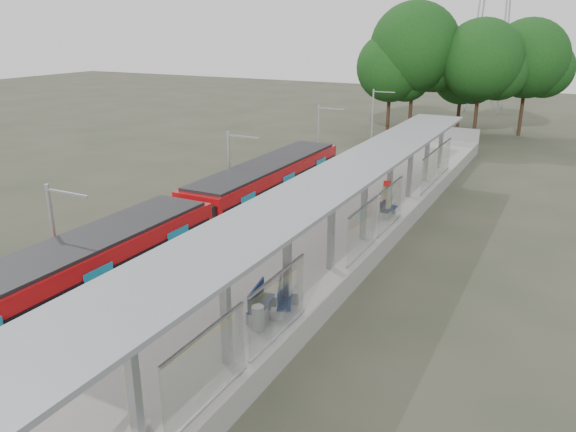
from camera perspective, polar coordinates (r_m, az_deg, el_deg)
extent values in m
cube|color=#59544C|center=(32.22, -2.16, -0.68)|extent=(3.00, 70.00, 0.24)
cube|color=gray|center=(30.25, 5.29, -1.30)|extent=(6.00, 50.00, 1.00)
cube|color=gold|center=(31.06, 0.96, 0.32)|extent=(0.60, 50.00, 0.02)
cube|color=#9EA0A5|center=(53.23, 15.67, 8.10)|extent=(6.00, 0.10, 1.20)
cube|color=black|center=(22.01, -20.59, -10.16)|extent=(2.50, 13.50, 0.70)
cube|color=#9E0B0E|center=(21.31, -21.08, -6.38)|extent=(2.65, 13.50, 2.50)
cube|color=black|center=(21.29, -21.09, -6.25)|extent=(2.72, 12.96, 1.20)
cube|color=black|center=(20.82, -21.49, -3.13)|extent=(2.40, 12.82, 0.15)
cube|color=#0D658A|center=(20.44, -18.44, -7.62)|extent=(0.04, 1.30, 2.00)
cube|color=black|center=(32.16, -2.05, 0.28)|extent=(2.50, 13.50, 0.70)
cube|color=#9E0B0E|center=(31.69, -2.08, 3.03)|extent=(2.65, 13.50, 2.50)
cube|color=black|center=(31.67, -2.08, 3.12)|extent=(2.72, 12.96, 1.20)
cube|color=black|center=(31.36, -2.11, 5.31)|extent=(2.40, 12.83, 0.15)
cube|color=#0D658A|center=(31.11, 0.11, 2.45)|extent=(0.04, 1.30, 2.00)
cylinder|color=black|center=(28.49, -6.69, -2.97)|extent=(2.20, 0.70, 0.70)
cube|color=black|center=(26.15, -9.65, -1.28)|extent=(2.30, 0.80, 2.40)
cube|color=#9EA0A5|center=(14.45, -15.44, -16.12)|extent=(0.25, 0.25, 3.50)
cube|color=#9EA0A5|center=(17.09, -6.34, -9.66)|extent=(0.25, 0.25, 3.50)
cube|color=#9EA0A5|center=(20.18, -0.07, -4.89)|extent=(0.25, 0.25, 3.50)
cube|color=#9EA0A5|center=(23.55, 4.41, -1.40)|extent=(0.25, 0.25, 3.50)
cube|color=#9EA0A5|center=(27.09, 7.74, 1.21)|extent=(0.25, 0.25, 3.50)
cube|color=#9EA0A5|center=(30.74, 10.29, 3.20)|extent=(0.25, 0.25, 3.50)
cube|color=#9EA0A5|center=(34.47, 12.30, 4.77)|extent=(0.25, 0.25, 3.50)
cube|color=#9EA0A5|center=(38.26, 13.92, 6.02)|extent=(0.25, 0.25, 3.50)
cube|color=#9EA0A5|center=(42.08, 15.25, 7.04)|extent=(0.25, 0.25, 3.50)
cube|color=gray|center=(24.92, 5.48, 4.12)|extent=(3.20, 38.00, 0.16)
cylinder|color=#9EA0A5|center=(25.53, 2.24, 4.37)|extent=(0.24, 38.00, 0.24)
cube|color=silver|center=(15.63, -8.22, -15.07)|extent=(0.05, 3.70, 2.20)
cube|color=silver|center=(18.54, -1.01, -9.06)|extent=(0.05, 3.70, 2.20)
cube|color=silver|center=(25.26, 7.62, -1.42)|extent=(0.05, 3.70, 2.20)
cube|color=silver|center=(28.87, 10.35, 1.03)|extent=(0.05, 3.70, 2.20)
cube|color=silver|center=(36.33, 14.15, 4.44)|extent=(0.05, 3.70, 2.20)
cube|color=silver|center=(40.14, 15.53, 5.66)|extent=(0.05, 3.70, 2.20)
cylinder|color=#382316|center=(59.97, 10.15, 10.30)|extent=(0.36, 0.36, 4.56)
sphere|color=#154A16|center=(59.49, 10.41, 14.65)|extent=(6.94, 6.94, 6.94)
cylinder|color=#382316|center=(60.21, 12.36, 10.82)|extent=(0.36, 0.36, 5.87)
sphere|color=#154A16|center=(59.72, 12.76, 16.40)|extent=(8.92, 8.92, 8.92)
cylinder|color=#382316|center=(63.23, 16.93, 9.94)|extent=(0.36, 0.36, 3.97)
sphere|color=#154A16|center=(62.79, 17.28, 13.51)|extent=(6.03, 6.03, 6.03)
cylinder|color=#382316|center=(59.53, 18.55, 9.86)|extent=(0.36, 0.36, 5.15)
sphere|color=#154A16|center=(59.04, 19.08, 14.79)|extent=(7.83, 7.83, 7.83)
cylinder|color=#382316|center=(63.17, 22.63, 9.87)|extent=(0.36, 0.36, 5.16)
sphere|color=#154A16|center=(62.70, 23.24, 14.51)|extent=(7.85, 7.85, 7.85)
cylinder|color=#9EA0A5|center=(23.00, -22.48, -3.49)|extent=(0.16, 0.16, 5.40)
cube|color=#9EA0A5|center=(21.48, -21.56, 2.18)|extent=(2.00, 0.08, 0.08)
cylinder|color=#9EA0A5|center=(31.54, -5.96, 3.71)|extent=(0.16, 0.16, 5.40)
cube|color=#9EA0A5|center=(30.45, -4.53, 8.04)|extent=(2.00, 0.08, 0.08)
cylinder|color=#9EA0A5|center=(41.81, 3.09, 7.53)|extent=(0.16, 0.16, 5.40)
cube|color=#9EA0A5|center=(41.00, 4.45, 10.82)|extent=(2.00, 0.08, 0.08)
cylinder|color=#9EA0A5|center=(52.82, 8.55, 9.72)|extent=(0.16, 0.16, 5.40)
cube|color=#9EA0A5|center=(52.18, 9.75, 12.32)|extent=(2.00, 0.08, 0.08)
cube|color=#101F50|center=(20.43, -0.32, -8.54)|extent=(1.09, 1.65, 0.06)
cube|color=#101F50|center=(20.37, -0.85, -7.62)|extent=(0.71, 1.48, 0.58)
cube|color=#9EA0A5|center=(20.04, -1.17, -9.91)|extent=(0.41, 0.23, 0.47)
cube|color=#9EA0A5|center=(21.04, 0.50, -8.42)|extent=(0.41, 0.23, 0.47)
cube|color=#101F50|center=(20.17, -2.70, -8.89)|extent=(0.81, 1.71, 0.07)
cube|color=#101F50|center=(20.12, -3.27, -7.93)|extent=(0.39, 1.63, 0.60)
cube|color=#9EA0A5|center=(19.79, -3.66, -10.32)|extent=(0.44, 0.15, 0.48)
cube|color=#9EA0A5|center=(20.79, -1.78, -8.77)|extent=(0.44, 0.15, 0.48)
cube|color=#101F50|center=(30.84, 10.25, 0.70)|extent=(0.60, 1.49, 0.06)
cube|color=#101F50|center=(30.80, 9.94, 1.26)|extent=(0.22, 1.45, 0.53)
cube|color=#9EA0A5|center=(30.38, 9.90, 0.00)|extent=(0.39, 0.10, 0.42)
cube|color=#9EA0A5|center=(31.43, 10.55, 0.61)|extent=(0.39, 0.10, 0.42)
cylinder|color=#C3BE8E|center=(15.81, -15.37, -17.01)|extent=(0.42, 0.42, 1.57)
cube|color=red|center=(15.29, -15.68, -14.14)|extent=(0.36, 0.20, 0.26)
cylinder|color=#C3BE8E|center=(30.84, 9.94, 1.50)|extent=(0.44, 0.44, 1.67)
cube|color=red|center=(30.56, 10.04, 3.29)|extent=(0.39, 0.13, 0.28)
cylinder|color=#9EA0A5|center=(19.38, -3.08, -10.30)|extent=(0.57, 0.57, 0.88)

